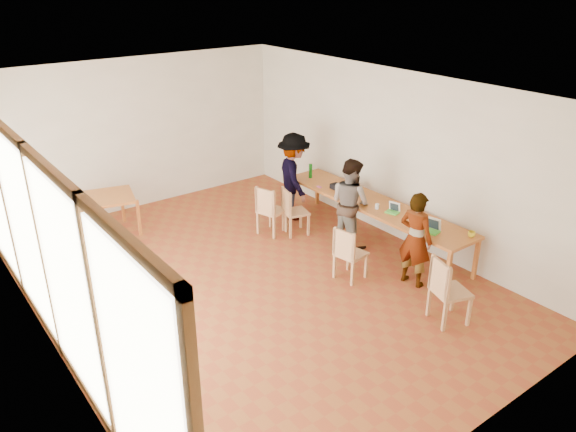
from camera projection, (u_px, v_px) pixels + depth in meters
name	position (u px, v px, depth m)	size (l,w,h in m)	color
ground	(254.00, 281.00, 8.84)	(8.00, 8.00, 0.00)	brown
wall_back	(140.00, 134.00, 11.15)	(6.00, 0.10, 3.00)	beige
wall_front	(485.00, 317.00, 5.32)	(6.00, 0.10, 3.00)	beige
wall_right	(393.00, 155.00, 9.89)	(0.10, 8.00, 3.00)	beige
window_wall	(42.00, 249.00, 6.60)	(0.10, 8.00, 3.00)	white
ceiling	(248.00, 89.00, 7.62)	(6.00, 8.00, 0.04)	white
communal_table	(374.00, 205.00, 9.87)	(0.80, 4.00, 0.75)	#B86529
side_table	(108.00, 200.00, 10.17)	(0.90, 0.90, 0.75)	#B86529
chair_near	(445.00, 285.00, 7.60)	(0.58, 0.58, 0.52)	tan
chair_mid	(347.00, 249.00, 8.67)	(0.48, 0.48, 0.47)	tan
chair_far	(269.00, 206.00, 10.16)	(0.54, 0.54, 0.50)	tan
chair_empty	(291.00, 207.00, 10.20)	(0.51, 0.51, 0.47)	tan
chair_spare	(85.00, 239.00, 8.83)	(0.51, 0.51, 0.53)	tan
person_near	(415.00, 239.00, 8.51)	(0.55, 0.36, 1.52)	gray
person_mid	(350.00, 203.00, 9.72)	(0.77, 0.60, 1.59)	gray
person_far	(294.00, 177.00, 10.75)	(1.10, 0.63, 1.71)	gray
laptop_near	(432.00, 228.00, 8.77)	(0.28, 0.30, 0.22)	#52CB3F
laptop_mid	(393.00, 210.00, 9.44)	(0.24, 0.25, 0.18)	#52CB3F
laptop_far	(352.00, 188.00, 10.34)	(0.27, 0.28, 0.19)	#52CB3F
yellow_mug	(471.00, 234.00, 8.58)	(0.12, 0.12, 0.09)	yellow
green_bottle	(311.00, 171.00, 10.96)	(0.07, 0.07, 0.28)	#157B18
clear_glass	(377.00, 206.00, 9.58)	(0.07, 0.07, 0.09)	silver
condiment_cup	(354.00, 191.00, 10.30)	(0.08, 0.08, 0.06)	white
pink_phone	(319.00, 187.00, 10.53)	(0.05, 0.10, 0.01)	#BE4487
black_pouch	(337.00, 187.00, 10.42)	(0.16, 0.26, 0.09)	black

